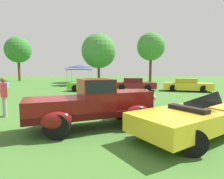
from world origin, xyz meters
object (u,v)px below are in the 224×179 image
at_px(show_car_lime, 91,85).
at_px(show_car_burgundy, 135,84).
at_px(spectator_between_cars, 5,96).
at_px(canopy_tent_left_field, 80,67).
at_px(neighbor_convertible, 199,117).
at_px(show_car_yellow, 188,85).
at_px(feature_pickup_truck, 94,103).

height_order(show_car_lime, show_car_burgundy, same).
bearing_deg(spectator_between_cars, canopy_tent_left_field, 89.08).
bearing_deg(neighbor_convertible, spectator_between_cars, 162.47).
xyz_separation_m(show_car_lime, spectator_between_cars, (-2.59, -9.75, 0.31)).
height_order(show_car_lime, spectator_between_cars, spectator_between_cars).
xyz_separation_m(show_car_lime, canopy_tent_left_field, (-2.32, 7.33, 1.82)).
bearing_deg(show_car_burgundy, show_car_lime, -167.16).
height_order(neighbor_convertible, show_car_lime, neighbor_convertible).
bearing_deg(canopy_tent_left_field, neighbor_convertible, -70.15).
bearing_deg(spectator_between_cars, show_car_burgundy, 57.34).
relative_size(show_car_lime, spectator_between_cars, 2.73).
bearing_deg(show_car_burgundy, neighbor_convertible, -88.27).
bearing_deg(show_car_burgundy, spectator_between_cars, -122.66).
height_order(show_car_lime, show_car_yellow, same).
bearing_deg(canopy_tent_left_field, spectator_between_cars, -90.92).
bearing_deg(feature_pickup_truck, spectator_between_cars, 158.97).
relative_size(show_car_burgundy, canopy_tent_left_field, 1.42).
height_order(show_car_burgundy, canopy_tent_left_field, canopy_tent_left_field).
height_order(feature_pickup_truck, spectator_between_cars, feature_pickup_truck).
relative_size(show_car_yellow, spectator_between_cars, 2.76).
bearing_deg(canopy_tent_left_field, show_car_yellow, -32.29).
relative_size(feature_pickup_truck, show_car_yellow, 0.99).
bearing_deg(show_car_yellow, show_car_lime, -179.73).
distance_m(show_car_lime, show_car_yellow, 9.21).
bearing_deg(feature_pickup_truck, show_car_burgundy, 76.71).
xyz_separation_m(show_car_burgundy, canopy_tent_left_field, (-6.60, 6.36, 1.82)).
xyz_separation_m(neighbor_convertible, show_car_burgundy, (-0.39, 13.02, 0.02)).
xyz_separation_m(spectator_between_cars, canopy_tent_left_field, (0.27, 17.08, 1.51)).
bearing_deg(show_car_yellow, feature_pickup_truck, -124.66).
height_order(spectator_between_cars, canopy_tent_left_field, canopy_tent_left_field).
xyz_separation_m(feature_pickup_truck, neighbor_convertible, (3.29, -0.77, -0.29)).
bearing_deg(neighbor_convertible, feature_pickup_truck, 166.90).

